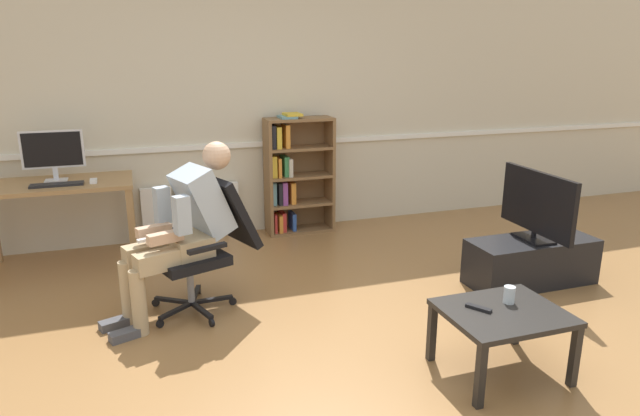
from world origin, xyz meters
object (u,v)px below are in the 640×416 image
(computer_mouse, at_px, (93,181))
(keyboard, at_px, (57,185))
(spare_remote, at_px, (478,308))
(bookshelf, at_px, (293,175))
(tv_screen, at_px, (537,205))
(imac_monitor, at_px, (53,152))
(computer_desk, at_px, (57,195))
(tv_stand, at_px, (531,261))
(drinking_glass, at_px, (509,295))
(coffee_table, at_px, (503,319))
(person_seated, at_px, (183,227))
(radiator, at_px, (191,212))
(office_chair, at_px, (208,239))

(computer_mouse, bearing_deg, keyboard, -175.95)
(computer_mouse, bearing_deg, spare_remote, -49.43)
(bookshelf, relative_size, tv_screen, 1.48)
(imac_monitor, bearing_deg, computer_desk, -90.43)
(tv_stand, xyz_separation_m, drinking_glass, (-0.96, -0.96, 0.26))
(keyboard, distance_m, coffee_table, 3.62)
(computer_desk, xyz_separation_m, coffee_table, (2.58, -2.68, -0.30))
(coffee_table, bearing_deg, person_seated, 139.96)
(computer_mouse, xyz_separation_m, tv_screen, (3.32, -1.52, -0.11))
(computer_desk, height_order, radiator, computer_desk)
(person_seated, xyz_separation_m, tv_screen, (2.70, -0.36, 0.01))
(office_chair, bearing_deg, imac_monitor, -159.46)
(computer_mouse, xyz_separation_m, tv_stand, (3.32, -1.52, -0.59))
(tv_stand, bearing_deg, person_seated, 172.52)
(computer_mouse, bearing_deg, radiator, 31.22)
(imac_monitor, height_order, spare_remote, imac_monitor)
(coffee_table, distance_m, drinking_glass, 0.16)
(office_chair, bearing_deg, drinking_glass, 28.92)
(keyboard, xyz_separation_m, spare_remote, (2.42, -2.48, -0.36))
(computer_mouse, xyz_separation_m, office_chair, (0.80, -1.11, -0.25))
(bookshelf, bearing_deg, imac_monitor, -174.44)
(spare_remote, bearing_deg, coffee_table, 124.11)
(bookshelf, distance_m, drinking_glass, 2.94)
(computer_mouse, height_order, person_seated, person_seated)
(keyboard, height_order, computer_mouse, computer_mouse)
(tv_stand, bearing_deg, tv_screen, -1.76)
(imac_monitor, distance_m, coffee_table, 3.83)
(tv_screen, xyz_separation_m, drinking_glass, (-0.96, -0.96, -0.21))
(bookshelf, height_order, office_chair, bookshelf)
(keyboard, xyz_separation_m, office_chair, (1.08, -1.09, -0.24))
(imac_monitor, relative_size, office_chair, 0.52)
(tv_screen, height_order, coffee_table, tv_screen)
(keyboard, bearing_deg, computer_mouse, 4.05)
(person_seated, distance_m, tv_stand, 2.76)
(computer_mouse, relative_size, spare_remote, 0.67)
(person_seated, xyz_separation_m, tv_stand, (2.70, -0.36, -0.47))
(radiator, distance_m, drinking_glass, 3.36)
(coffee_table, bearing_deg, computer_desk, 133.95)
(computer_mouse, bearing_deg, drinking_glass, -46.43)
(drinking_glass, bearing_deg, bookshelf, 99.43)
(computer_desk, height_order, computer_mouse, computer_mouse)
(radiator, bearing_deg, person_seated, -97.50)
(imac_monitor, xyz_separation_m, tv_screen, (3.63, -1.72, -0.34))
(computer_mouse, distance_m, bookshelf, 1.93)
(computer_desk, xyz_separation_m, drinking_glass, (2.67, -2.60, -0.20))
(keyboard, distance_m, radiator, 1.34)
(computer_mouse, height_order, office_chair, office_chair)
(tv_screen, bearing_deg, computer_mouse, 67.13)
(radiator, relative_size, office_chair, 0.98)
(keyboard, distance_m, spare_remote, 3.49)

